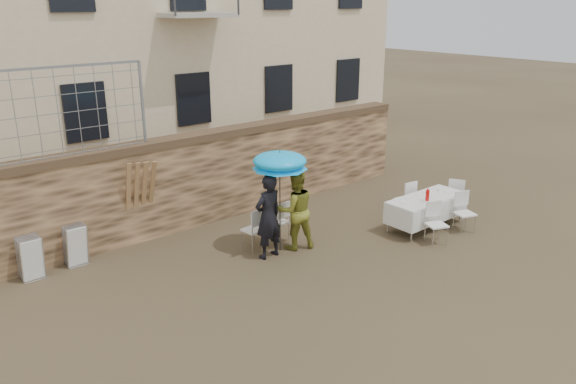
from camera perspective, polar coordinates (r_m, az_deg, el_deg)
ground at (r=10.65m, az=6.03°, el=-10.57°), size 80.00×80.00×0.00m
stone_wall at (r=13.86m, az=-8.71°, el=1.36°), size 13.00×0.50×2.20m
chain_link_fence at (r=12.17m, az=-21.41°, el=7.56°), size 3.20×0.06×1.80m
man_suit at (r=11.78m, az=-2.03°, el=-2.51°), size 0.71×0.49×1.85m
woman_dress at (r=12.24m, az=0.75°, el=-1.83°), size 1.05×0.93×1.78m
umbrella at (r=11.75m, az=-0.84°, el=2.88°), size 1.19×1.19×2.09m
couple_chair_left at (r=12.36m, az=-3.57°, el=-3.71°), size 0.52×0.52×0.96m
couple_chair_right at (r=12.75m, az=-1.03°, el=-2.95°), size 0.53×0.53×0.96m
banquet_table at (r=13.80m, az=13.92°, el=-0.68°), size 2.10×0.85×0.78m
soda_bottle at (r=13.51m, az=13.98°, el=-0.33°), size 0.09×0.09×0.26m
table_chair_front_left at (r=13.02m, az=14.88°, el=-3.14°), size 0.62×0.62×0.96m
table_chair_front_right at (r=13.88m, az=17.55°, el=-2.00°), size 0.61×0.61×0.96m
table_chair_back at (r=14.48m, az=11.80°, el=-0.64°), size 0.55×0.55×0.96m
table_chair_side at (r=15.03m, az=16.75°, el=-0.33°), size 0.64×0.64×0.96m
chair_stack_left at (r=12.28m, az=-24.93°, el=-5.80°), size 0.46×0.47×0.92m
chair_stack_right at (r=12.49m, az=-20.98°, el=-4.84°), size 0.46×0.40×0.92m
wood_planks at (r=12.89m, az=-14.71°, el=-0.87°), size 0.70×0.20×2.00m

